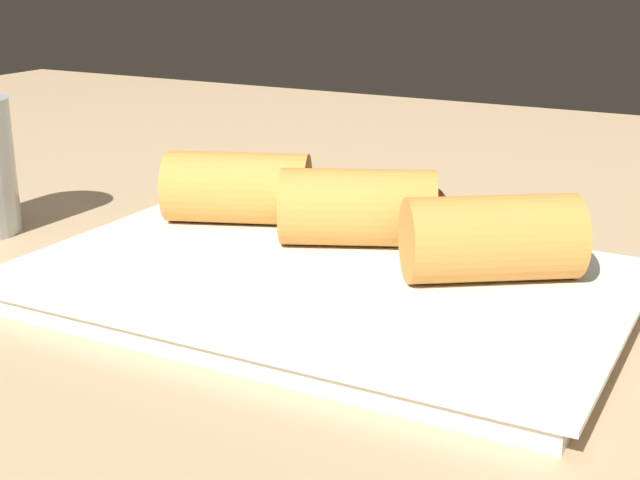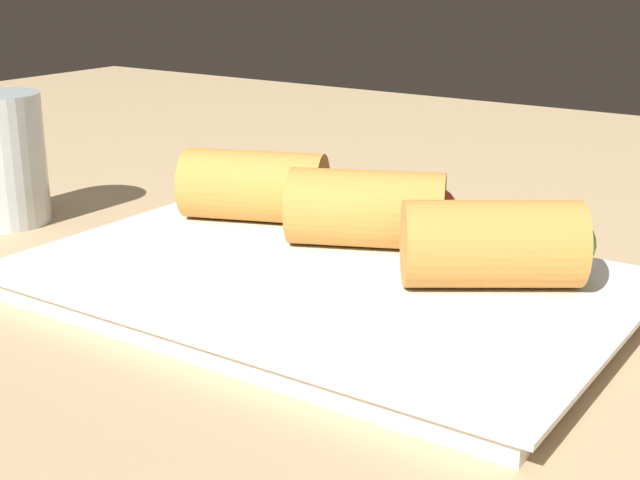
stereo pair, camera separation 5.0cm
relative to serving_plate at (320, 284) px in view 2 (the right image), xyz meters
The scene contains 7 objects.
table_surface 3.59cm from the serving_plate, 35.90° to the right, with size 180.00×140.00×2.00cm.
serving_plate is the anchor object (origin of this frame).
roll_front_left 11.52cm from the serving_plate, 34.95° to the right, with size 10.62×7.91×4.75cm.
roll_front_right 6.58cm from the serving_plate, 91.03° to the right, with size 10.64×8.26×4.75cm.
roll_back_left 10.47cm from the serving_plate, 158.46° to the right, with size 10.56×9.26×4.75cm.
spoon 15.23cm from the serving_plate, 86.63° to the right, with size 18.26×5.56×1.21cm.
drinking_glass 27.68cm from the serving_plate, ahead, with size 6.30×6.30×9.44cm.
Camera 2 is at (-29.29, 41.42, 20.73)cm, focal length 50.00 mm.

